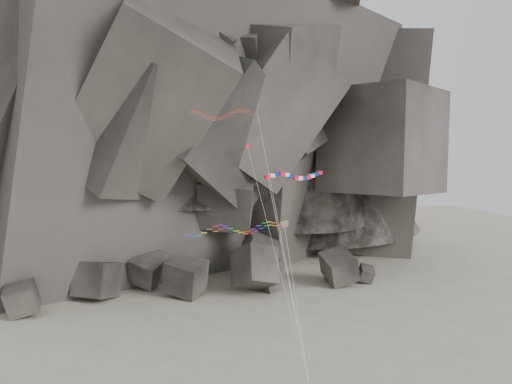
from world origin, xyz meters
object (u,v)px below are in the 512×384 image
object	(u,v)px
delta_kite	(221,114)
parafoil_kite	(233,229)
banner_kite	(295,177)
pennant_kite	(259,192)

from	to	relation	value
delta_kite	parafoil_kite	bearing A→B (deg)	-66.57
banner_kite	parafoil_kite	xyz separation A→B (m)	(-9.12, -3.79, -5.55)
delta_kite	banner_kite	distance (m)	12.31
pennant_kite	parafoil_kite	bearing A→B (deg)	147.39
banner_kite	parafoil_kite	bearing A→B (deg)	-177.06
delta_kite	pennant_kite	world-z (taller)	delta_kite
banner_kite	pennant_kite	distance (m)	7.67
delta_kite	pennant_kite	size ratio (longest dim) A/B	1.21
delta_kite	parafoil_kite	distance (m)	13.56
banner_kite	parafoil_kite	size ratio (longest dim) A/B	1.36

